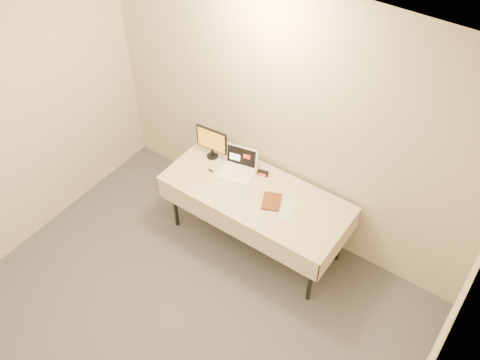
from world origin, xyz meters
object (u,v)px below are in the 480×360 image
Objects in this scene: laptop at (238,166)px; book at (263,193)px; table at (256,197)px; monitor at (212,141)px.

laptop reaches higher than book.
book is at bearing -38.32° from laptop.
table is 0.73m from monitor.
monitor is (-0.34, 0.02, 0.15)m from laptop.
laptop is at bearing 130.58° from book.
table is 0.37m from laptop.
book is at bearing -26.56° from table.
laptop is (-0.32, 0.15, 0.12)m from table.
monitor is at bearing 165.55° from table.
table is 0.22m from book.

